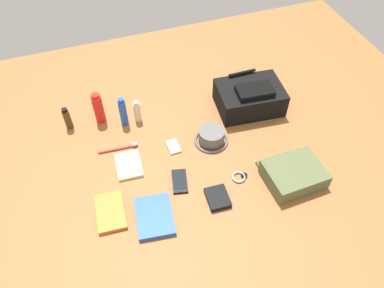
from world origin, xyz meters
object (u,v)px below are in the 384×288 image
backpack (250,97)px  bucket_hat (211,137)px  media_player (174,147)px  wristwatch (239,177)px  toothbrush (120,148)px  sunscreen_spray (98,108)px  paperback_novel (111,212)px  notepad (129,165)px  travel_guidebook (155,216)px  deodorant_spray (123,112)px  cell_phone (180,181)px  toiletry_pouch (293,174)px  wallet (218,198)px  lotion_bottle (137,111)px  cologne_bottle (67,119)px

backpack → bucket_hat: bearing=-149.3°
media_player → wristwatch: bearing=-49.6°
toothbrush → wristwatch: bearing=-35.7°
sunscreen_spray → paperback_novel: bearing=-96.1°
notepad → travel_guidebook: bearing=-78.4°
paperback_novel → toothbrush: toothbrush is taller
deodorant_spray → cell_phone: bearing=-70.9°
sunscreen_spray → wristwatch: 0.76m
notepad → paperback_novel: bearing=-116.2°
media_player → toothbrush: toothbrush is taller
sunscreen_spray → notepad: bearing=-78.7°
toiletry_pouch → wallet: size_ratio=2.26×
bucket_hat → travel_guidebook: bucket_hat is taller
bucket_hat → lotion_bottle: size_ratio=1.31×
sunscreen_spray → travel_guidebook: (0.11, -0.62, -0.07)m
bucket_hat → lotion_bottle: lotion_bottle is taller
cologne_bottle → notepad: 0.40m
wallet → wristwatch: bearing=32.2°
cell_phone → wristwatch: bearing=-13.9°
bucket_hat → notepad: (-0.40, -0.02, -0.02)m
backpack → paperback_novel: (-0.79, -0.39, -0.06)m
lotion_bottle → paperback_novel: (-0.23, -0.48, -0.05)m
lotion_bottle → notepad: (-0.11, -0.27, -0.05)m
media_player → cologne_bottle: bearing=146.6°
bucket_hat → cologne_bottle: (-0.62, 0.31, 0.03)m
wristwatch → notepad: (-0.45, 0.22, 0.00)m
paperback_novel → notepad: 0.25m
cologne_bottle → media_player: 0.53m
bucket_hat → sunscreen_spray: sunscreen_spray is taller
paperback_novel → cologne_bottle: bearing=99.9°
backpack → lotion_bottle: backpack is taller
toiletry_pouch → deodorant_spray: bearing=137.4°
cell_phone → wristwatch: size_ratio=1.89×
toiletry_pouch → travel_guidebook: (-0.62, 0.01, -0.03)m
travel_guidebook → wristwatch: size_ratio=2.95×
notepad → bucket_hat: bearing=6.3°
deodorant_spray → notepad: 0.28m
wristwatch → backpack: bearing=60.5°
lotion_bottle → wristwatch: 0.60m
cologne_bottle → paperback_novel: size_ratio=0.65×
sunscreen_spray → wallet: sunscreen_spray is taller
wristwatch → bucket_hat: bearing=99.6°
bucket_hat → media_player: size_ratio=1.89×
toiletry_pouch → cell_phone: toiletry_pouch is taller
backpack → bucket_hat: size_ratio=2.10×
deodorant_spray → wristwatch: bearing=-50.6°
media_player → paperback_novel: bearing=-143.9°
deodorant_spray → backpack: bearing=-8.4°
backpack → notepad: 0.70m
sunscreen_spray → deodorant_spray: sunscreen_spray is taller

